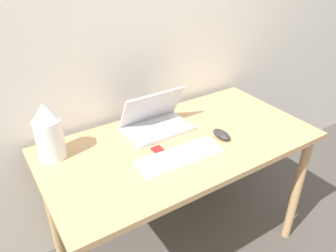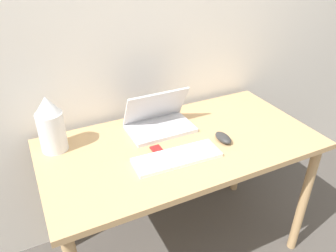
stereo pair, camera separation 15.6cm
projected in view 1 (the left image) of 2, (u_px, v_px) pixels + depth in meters
wall_back at (137, 28)px, 1.70m from camera, size 6.00×0.05×2.50m
desk at (180, 156)px, 1.68m from camera, size 1.37×0.71×0.78m
laptop at (155, 121)px, 1.71m from camera, size 0.34×0.22×0.21m
keyboard at (180, 157)px, 1.50m from camera, size 0.41×0.16×0.02m
mouse at (221, 134)px, 1.65m from camera, size 0.06×0.11×0.04m
vase at (48, 132)px, 1.45m from camera, size 0.12×0.12×0.28m
mp3_player at (158, 150)px, 1.56m from camera, size 0.05×0.05×0.01m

